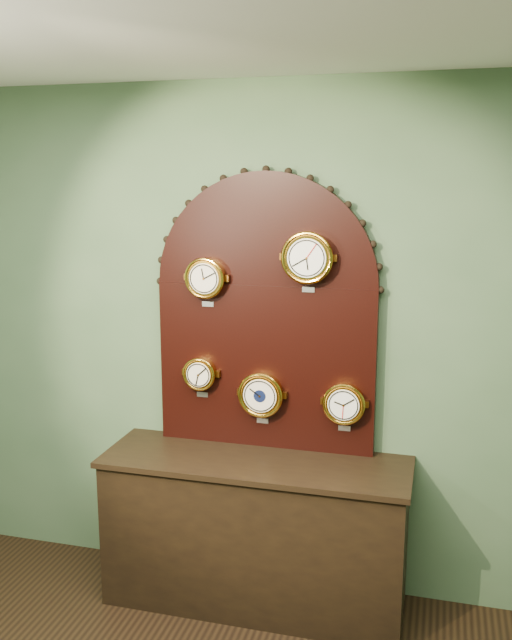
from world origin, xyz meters
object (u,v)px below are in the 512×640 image
(roman_clock, at_px, (206,278))
(arabic_clock, at_px, (308,258))
(display_board, at_px, (266,304))
(tide_clock, at_px, (344,403))
(barometer, at_px, (261,394))
(shop_counter, at_px, (255,534))
(hygrometer, at_px, (200,373))

(roman_clock, height_order, arabic_clock, arabic_clock)
(display_board, xyz_separation_m, tide_clock, (0.44, -0.07, -0.50))
(roman_clock, xyz_separation_m, barometer, (0.31, -0.00, -0.63))
(barometer, bearing_deg, shop_counter, -87.49)
(roman_clock, xyz_separation_m, hygrometer, (-0.04, 0.00, -0.53))
(shop_counter, xyz_separation_m, tide_clock, (0.44, 0.15, 0.73))
(arabic_clock, height_order, hygrometer, arabic_clock)
(roman_clock, relative_size, tide_clock, 0.99)
(hygrometer, relative_size, barometer, 0.79)
(roman_clock, distance_m, barometer, 0.70)
(arabic_clock, distance_m, tide_clock, 0.79)
(arabic_clock, height_order, barometer, arabic_clock)
(arabic_clock, bearing_deg, barometer, 179.91)
(display_board, relative_size, arabic_clock, 4.77)
(display_board, bearing_deg, shop_counter, -90.00)
(roman_clock, height_order, hygrometer, roman_clock)
(display_board, relative_size, tide_clock, 5.54)
(shop_counter, bearing_deg, roman_clock, 154.04)
(shop_counter, distance_m, roman_clock, 1.41)
(display_board, relative_size, roman_clock, 5.60)
(roman_clock, relative_size, barometer, 0.91)
(hygrometer, bearing_deg, arabic_clock, -0.21)
(roman_clock, distance_m, tide_clock, 0.99)
(shop_counter, xyz_separation_m, hygrometer, (-0.36, 0.15, 0.83))
(display_board, bearing_deg, tide_clock, -8.52)
(roman_clock, height_order, barometer, roman_clock)
(display_board, height_order, roman_clock, display_board)
(shop_counter, bearing_deg, display_board, 90.00)
(shop_counter, height_order, display_board, display_board)
(shop_counter, distance_m, hygrometer, 0.92)
(hygrometer, bearing_deg, barometer, -0.29)
(arabic_clock, bearing_deg, roman_clock, 179.88)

